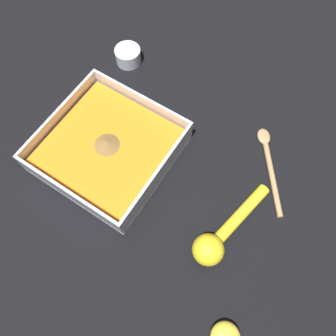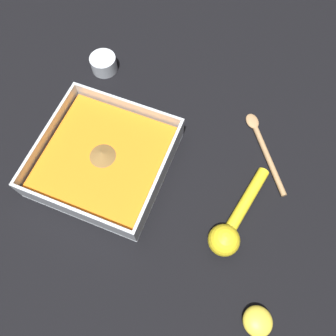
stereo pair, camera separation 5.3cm
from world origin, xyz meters
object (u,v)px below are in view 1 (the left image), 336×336
Objects in this scene: square_dish at (109,149)px; wooden_spoon at (270,165)px; lemon_squeezer at (218,239)px; spice_bowl at (128,56)px.

square_dish is 0.35m from wooden_spoon.
square_dish is 1.25× the size of lemon_squeezer.
square_dish reaches higher than spice_bowl.
spice_bowl is at bearing 44.11° from wooden_spoon.
lemon_squeezer is (-0.29, 0.04, 0.00)m from square_dish.
square_dish is 1.46× the size of wooden_spoon.
square_dish is 0.26m from spice_bowl.
square_dish is at bearing 81.72° from wooden_spoon.
lemon_squeezer is at bearing 139.34° from wooden_spoon.
square_dish reaches higher than lemon_squeezer.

